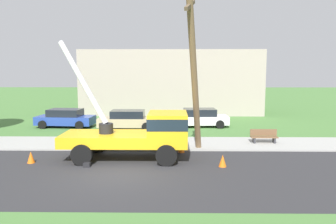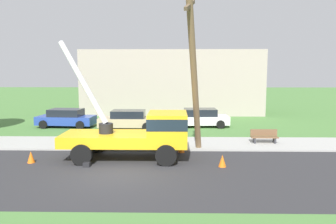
% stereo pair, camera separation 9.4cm
% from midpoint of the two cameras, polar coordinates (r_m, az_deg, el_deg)
% --- Properties ---
extents(ground_plane, '(120.00, 120.00, 0.00)m').
position_cam_midpoint_polar(ground_plane, '(26.36, -4.04, -2.50)').
color(ground_plane, '#477538').
extents(road_asphalt, '(80.00, 7.96, 0.01)m').
position_cam_midpoint_polar(road_asphalt, '(14.76, -8.27, -10.36)').
color(road_asphalt, '#2B2B2D').
rests_on(road_asphalt, ground).
extents(sidewalk_strip, '(80.00, 3.45, 0.10)m').
position_cam_midpoint_polar(sidewalk_strip, '(20.21, -5.64, -5.37)').
color(sidewalk_strip, '#9E9E99').
rests_on(sidewalk_strip, ground).
extents(utility_truck, '(6.76, 3.20, 5.98)m').
position_cam_midpoint_polar(utility_truck, '(16.63, -4.40, -3.32)').
color(utility_truck, gold).
rests_on(utility_truck, ground).
extents(leaning_utility_pole, '(1.18, 3.75, 8.54)m').
position_cam_midpoint_polar(leaning_utility_pole, '(16.89, 4.62, 6.93)').
color(leaning_utility_pole, brown).
rests_on(leaning_utility_pole, ground).
extents(traffic_cone_ahead, '(0.36, 0.36, 0.56)m').
position_cam_midpoint_polar(traffic_cone_ahead, '(15.68, 9.50, -8.28)').
color(traffic_cone_ahead, orange).
rests_on(traffic_cone_ahead, ground).
extents(traffic_cone_behind, '(0.36, 0.36, 0.56)m').
position_cam_midpoint_polar(traffic_cone_behind, '(17.40, -22.35, -7.18)').
color(traffic_cone_behind, orange).
rests_on(traffic_cone_behind, ground).
extents(traffic_cone_curbside, '(0.36, 0.36, 0.56)m').
position_cam_midpoint_polar(traffic_cone_curbside, '(18.09, 2.46, -6.09)').
color(traffic_cone_curbside, orange).
rests_on(traffic_cone_curbside, ground).
extents(parked_sedan_blue, '(4.53, 2.25, 1.42)m').
position_cam_midpoint_polar(parked_sedan_blue, '(27.16, -17.01, -0.99)').
color(parked_sedan_blue, '#263F99').
rests_on(parked_sedan_blue, ground).
extents(parked_sedan_tan, '(4.41, 2.03, 1.42)m').
position_cam_midpoint_polar(parked_sedan_tan, '(25.26, -6.72, -1.32)').
color(parked_sedan_tan, tan).
rests_on(parked_sedan_tan, ground).
extents(parked_sedan_white, '(4.48, 2.16, 1.42)m').
position_cam_midpoint_polar(parked_sedan_white, '(26.24, 5.66, -0.99)').
color(parked_sedan_white, silver).
rests_on(parked_sedan_white, ground).
extents(park_bench, '(1.60, 0.45, 0.90)m').
position_cam_midpoint_polar(park_bench, '(20.78, 16.33, -4.12)').
color(park_bench, brown).
rests_on(park_bench, ground).
extents(lowrise_building_backdrop, '(18.00, 6.00, 6.40)m').
position_cam_midpoint_polar(lowrise_building_backdrop, '(34.73, 0.79, 5.17)').
color(lowrise_building_backdrop, '#A5998C').
rests_on(lowrise_building_backdrop, ground).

